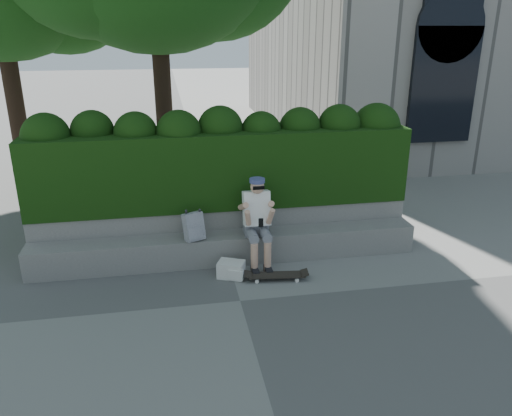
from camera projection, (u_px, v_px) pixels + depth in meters
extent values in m
plane|color=slate|center=(240.00, 301.00, 6.72)|extent=(80.00, 80.00, 0.00)
cube|color=gray|center=(228.00, 248.00, 7.80)|extent=(6.00, 0.45, 0.45)
cube|color=gray|center=(224.00, 228.00, 8.19)|extent=(6.00, 0.50, 0.75)
cube|color=black|center=(221.00, 167.00, 8.06)|extent=(6.00, 1.00, 1.20)
cylinder|color=black|center=(165.00, 118.00, 10.51)|extent=(0.35, 0.35, 3.32)
cylinder|color=black|center=(19.00, 124.00, 10.82)|extent=(0.36, 0.36, 2.98)
cube|color=slate|center=(256.00, 227.00, 7.71)|extent=(0.36, 0.26, 0.22)
cube|color=white|center=(257.00, 208.00, 7.53)|extent=(0.40, 0.32, 0.55)
sphere|color=tan|center=(257.00, 187.00, 7.34)|extent=(0.21, 0.21, 0.21)
cylinder|color=#444B7C|center=(257.00, 181.00, 7.33)|extent=(0.23, 0.23, 0.06)
cube|color=black|center=(261.00, 223.00, 7.24)|extent=(0.07, 0.02, 0.13)
cylinder|color=tan|center=(254.00, 258.00, 7.39)|extent=(0.11, 0.11, 0.47)
cylinder|color=tan|center=(268.00, 257.00, 7.43)|extent=(0.11, 0.11, 0.47)
cube|color=black|center=(255.00, 272.00, 7.41)|extent=(0.10, 0.26, 0.10)
cube|color=black|center=(268.00, 271.00, 7.44)|extent=(0.10, 0.26, 0.10)
cube|color=black|center=(276.00, 275.00, 7.26)|extent=(0.85, 0.31, 0.02)
cylinder|color=silver|center=(257.00, 281.00, 7.17)|extent=(0.06, 0.04, 0.06)
cylinder|color=silver|center=(256.00, 276.00, 7.34)|extent=(0.06, 0.04, 0.06)
cylinder|color=silver|center=(297.00, 280.00, 7.21)|extent=(0.06, 0.04, 0.06)
cylinder|color=silver|center=(295.00, 275.00, 7.37)|extent=(0.06, 0.04, 0.06)
cube|color=silver|center=(194.00, 227.00, 7.47)|extent=(0.32, 0.26, 0.42)
cube|color=silver|center=(231.00, 269.00, 7.33)|extent=(0.45, 0.39, 0.24)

